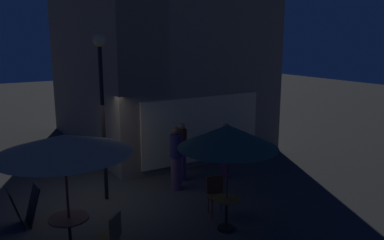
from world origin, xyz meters
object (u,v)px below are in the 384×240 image
at_px(patio_umbrella_1, 228,137).
at_px(cafe_chair_1, 216,191).
at_px(cafe_table_0, 70,227).
at_px(cafe_table_1, 226,209).
at_px(menu_sandwich_board, 24,207).
at_px(patron_standing_1, 176,158).
at_px(cafe_chair_0, 111,234).
at_px(street_lamp_near_corner, 102,88).
at_px(patron_standing_2, 226,151).
at_px(patio_umbrella_0, 64,145).
at_px(patron_standing_0, 182,151).

distance_m(patio_umbrella_1, cafe_chair_1, 1.74).
distance_m(cafe_table_0, cafe_table_1, 3.28).
distance_m(menu_sandwich_board, cafe_table_0, 1.86).
height_order(cafe_table_1, patio_umbrella_1, patio_umbrella_1).
bearing_deg(patio_umbrella_1, cafe_table_0, 166.77).
bearing_deg(patron_standing_1, cafe_chair_0, 83.85).
distance_m(cafe_table_1, patron_standing_1, 2.64).
height_order(cafe_table_1, cafe_chair_1, cafe_chair_1).
height_order(cafe_table_1, patron_standing_1, patron_standing_1).
bearing_deg(cafe_table_0, cafe_chair_0, -46.79).
xyz_separation_m(street_lamp_near_corner, cafe_table_1, (1.66, -3.00, -2.44)).
bearing_deg(patron_standing_2, cafe_chair_0, 131.21).
xyz_separation_m(cafe_table_0, cafe_chair_0, (0.59, -0.63, -0.01)).
xyz_separation_m(street_lamp_near_corner, patio_umbrella_1, (1.66, -3.00, -0.81)).
relative_size(cafe_chair_1, patron_standing_2, 0.55).
distance_m(patio_umbrella_0, cafe_chair_1, 3.83).
bearing_deg(cafe_chair_1, patron_standing_2, 156.50).
bearing_deg(cafe_chair_0, patio_umbrella_0, -0.00).
relative_size(patio_umbrella_0, cafe_chair_0, 2.64).
bearing_deg(patio_umbrella_0, cafe_chair_0, -46.79).
distance_m(cafe_table_0, patron_standing_1, 3.89).
distance_m(patio_umbrella_0, patron_standing_0, 4.76).
relative_size(cafe_table_0, patron_standing_2, 0.47).
bearing_deg(patron_standing_1, patio_umbrella_1, 127.77).
xyz_separation_m(cafe_table_0, cafe_table_1, (3.19, -0.75, -0.10)).
bearing_deg(street_lamp_near_corner, patron_standing_1, -11.95).
height_order(menu_sandwich_board, cafe_chair_0, cafe_chair_0).
xyz_separation_m(menu_sandwich_board, patio_umbrella_1, (3.73, -2.53, 1.65)).
xyz_separation_m(cafe_table_0, patron_standing_1, (3.40, 1.85, 0.32)).
height_order(menu_sandwich_board, cafe_table_1, menu_sandwich_board).
height_order(street_lamp_near_corner, cafe_chair_1, street_lamp_near_corner).
bearing_deg(patio_umbrella_1, cafe_table_1, -63.43).
height_order(cafe_chair_0, cafe_chair_1, cafe_chair_0).
bearing_deg(patio_umbrella_0, menu_sandwich_board, 106.96).
bearing_deg(patio_umbrella_1, patron_standing_0, 77.30).
bearing_deg(cafe_table_1, cafe_table_0, 166.77).
relative_size(patio_umbrella_0, patron_standing_2, 1.50).
bearing_deg(street_lamp_near_corner, patio_umbrella_1, -60.95).
distance_m(cafe_chair_0, cafe_chair_1, 2.93).
xyz_separation_m(cafe_table_1, cafe_chair_0, (-2.60, 0.12, 0.10)).
xyz_separation_m(menu_sandwich_board, patron_standing_2, (5.68, 0.12, 0.38)).
bearing_deg(patron_standing_2, patio_umbrella_1, 155.77).
bearing_deg(patron_standing_2, cafe_table_0, 122.39).
relative_size(cafe_chair_1, patron_standing_0, 0.53).
height_order(patio_umbrella_0, cafe_chair_1, patio_umbrella_0).
distance_m(cafe_table_1, patron_standing_0, 3.24).
bearing_deg(patio_umbrella_1, street_lamp_near_corner, 119.05).
relative_size(patio_umbrella_1, cafe_chair_1, 2.56).
distance_m(patron_standing_0, patron_standing_1, 0.73).
relative_size(patio_umbrella_0, patron_standing_0, 1.44).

